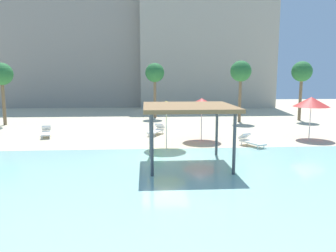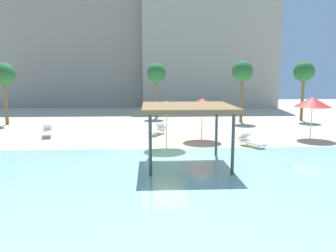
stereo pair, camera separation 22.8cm
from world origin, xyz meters
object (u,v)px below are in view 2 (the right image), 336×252
(palm_tree_1, at_px, (156,74))
(beach_umbrella_red_0, at_px, (202,103))
(shade_pavilion, at_px, (187,109))
(lounge_chair_2, at_px, (47,132))
(beach_umbrella_red_4, at_px, (312,102))
(lounge_chair_3, at_px, (251,141))
(palm_tree_0, at_px, (4,75))
(lounge_chair_1, at_px, (157,130))
(palm_tree_2, at_px, (242,72))
(beach_umbrella_yellow_1, at_px, (166,106))
(palm_tree_3, at_px, (304,73))

(palm_tree_1, bearing_deg, beach_umbrella_red_0, -76.99)
(shade_pavilion, bearing_deg, lounge_chair_2, 138.27)
(beach_umbrella_red_4, distance_m, lounge_chair_2, 18.38)
(beach_umbrella_red_0, bearing_deg, lounge_chair_3, -39.41)
(shade_pavilion, relative_size, beach_umbrella_red_0, 1.51)
(palm_tree_0, relative_size, palm_tree_1, 0.97)
(lounge_chair_1, distance_m, palm_tree_2, 10.83)
(shade_pavilion, xyz_separation_m, palm_tree_0, (-14.20, 13.96, 1.56))
(beach_umbrella_yellow_1, distance_m, palm_tree_3, 17.76)
(beach_umbrella_red_0, xyz_separation_m, beach_umbrella_yellow_1, (-2.49, -2.43, 0.04))
(palm_tree_3, bearing_deg, palm_tree_1, 168.14)
(lounge_chair_2, distance_m, palm_tree_0, 8.83)
(shade_pavilion, xyz_separation_m, palm_tree_1, (-1.05, 18.00, 1.69))
(beach_umbrella_red_4, height_order, palm_tree_1, palm_tree_1)
(beach_umbrella_red_4, distance_m, palm_tree_0, 24.68)
(beach_umbrella_yellow_1, distance_m, palm_tree_2, 13.29)
(shade_pavilion, height_order, palm_tree_3, palm_tree_3)
(lounge_chair_3, relative_size, palm_tree_1, 0.36)
(beach_umbrella_yellow_1, relative_size, palm_tree_3, 0.51)
(beach_umbrella_red_4, distance_m, lounge_chair_1, 10.82)
(shade_pavilion, relative_size, beach_umbrella_red_4, 1.49)
(beach_umbrella_red_0, height_order, lounge_chair_3, beach_umbrella_red_0)
(beach_umbrella_red_4, xyz_separation_m, palm_tree_0, (-23.36, 7.77, 1.78))
(palm_tree_2, bearing_deg, lounge_chair_1, -142.05)
(palm_tree_2, bearing_deg, palm_tree_3, 5.71)
(lounge_chair_2, xyz_separation_m, palm_tree_3, (21.66, 7.09, 4.17))
(palm_tree_3, bearing_deg, shade_pavilion, -129.96)
(palm_tree_0, distance_m, palm_tree_2, 20.87)
(lounge_chair_3, bearing_deg, palm_tree_2, 144.14)
(lounge_chair_3, bearing_deg, palm_tree_0, -141.87)
(lounge_chair_2, height_order, palm_tree_2, palm_tree_2)
(shade_pavilion, bearing_deg, lounge_chair_3, 42.28)
(palm_tree_3, bearing_deg, palm_tree_2, -174.29)
(lounge_chair_3, distance_m, palm_tree_3, 14.53)
(shade_pavilion, bearing_deg, palm_tree_3, 50.04)
(lounge_chair_1, bearing_deg, palm_tree_1, -155.17)
(beach_umbrella_yellow_1, xyz_separation_m, palm_tree_2, (7.46, 10.80, 2.03))
(beach_umbrella_red_4, relative_size, palm_tree_2, 0.51)
(lounge_chair_3, distance_m, palm_tree_2, 11.59)
(lounge_chair_2, bearing_deg, beach_umbrella_yellow_1, 48.38)
(lounge_chair_1, height_order, palm_tree_0, palm_tree_0)
(beach_umbrella_red_0, distance_m, lounge_chair_2, 11.05)
(lounge_chair_2, bearing_deg, palm_tree_3, 94.29)
(shade_pavilion, xyz_separation_m, lounge_chair_3, (4.35, 3.96, -2.39))
(palm_tree_2, bearing_deg, beach_umbrella_red_4, -73.28)
(beach_umbrella_red_4, bearing_deg, beach_umbrella_red_0, -179.63)
(beach_umbrella_red_4, height_order, lounge_chair_1, beach_umbrella_red_4)
(beach_umbrella_yellow_1, distance_m, lounge_chair_3, 5.60)
(lounge_chair_1, distance_m, lounge_chair_2, 7.79)
(lounge_chair_3, bearing_deg, lounge_chair_2, -130.50)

